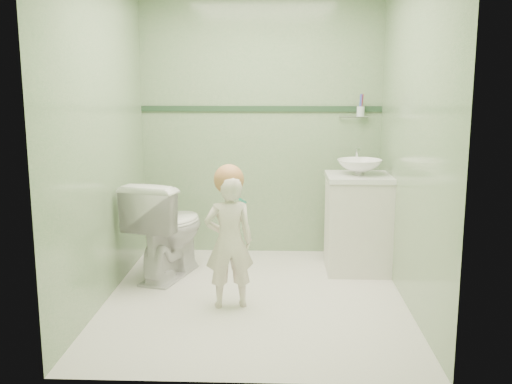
{
  "coord_description": "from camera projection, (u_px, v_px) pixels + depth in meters",
  "views": [
    {
      "loc": [
        0.17,
        -4.13,
        1.59
      ],
      "look_at": [
        0.0,
        0.15,
        0.78
      ],
      "focal_mm": 40.92,
      "sensor_mm": 36.0,
      "label": 1
    }
  ],
  "objects": [
    {
      "name": "toilet",
      "position": [
        168.0,
        228.0,
        4.79
      ],
      "size": [
        0.66,
        0.9,
        0.81
      ],
      "primitive_type": "imported",
      "rotation": [
        0.0,
        0.0,
        2.85
      ],
      "color": "white",
      "rests_on": "ground"
    },
    {
      "name": "faucet",
      "position": [
        357.0,
        155.0,
        5.01
      ],
      "size": [
        0.03,
        0.13,
        0.18
      ],
      "color": "silver",
      "rests_on": "counter"
    },
    {
      "name": "trim_stripe",
      "position": [
        261.0,
        109.0,
        5.32
      ],
      "size": [
        2.2,
        0.02,
        0.05
      ],
      "primitive_type": "cube",
      "color": "#26442B",
      "rests_on": "room_shell"
    },
    {
      "name": "counter",
      "position": [
        359.0,
        177.0,
        4.86
      ],
      "size": [
        0.54,
        0.52,
        0.04
      ],
      "primitive_type": "cube",
      "color": "white",
      "rests_on": "vanity"
    },
    {
      "name": "basin",
      "position": [
        359.0,
        167.0,
        4.85
      ],
      "size": [
        0.37,
        0.37,
        0.13
      ],
      "primitive_type": "imported",
      "color": "white",
      "rests_on": "counter"
    },
    {
      "name": "vanity",
      "position": [
        358.0,
        225.0,
        4.94
      ],
      "size": [
        0.52,
        0.5,
        0.8
      ],
      "primitive_type": "cube",
      "color": "white",
      "rests_on": "ground"
    },
    {
      "name": "hair_cap",
      "position": [
        229.0,
        179.0,
        4.06
      ],
      "size": [
        0.21,
        0.21,
        0.21
      ],
      "primitive_type": "sphere",
      "color": "#BE7C4A",
      "rests_on": "toddler"
    },
    {
      "name": "room_shell",
      "position": [
        255.0,
        138.0,
        4.13
      ],
      "size": [
        2.5,
        2.54,
        2.4
      ],
      "color": "#7DA575",
      "rests_on": "ground"
    },
    {
      "name": "teal_toothbrush",
      "position": [
        242.0,
        200.0,
        3.95
      ],
      "size": [
        0.11,
        0.14,
        0.08
      ],
      "color": "#159A7F",
      "rests_on": "toddler"
    },
    {
      "name": "cup_holder",
      "position": [
        360.0,
        111.0,
        5.24
      ],
      "size": [
        0.26,
        0.07,
        0.21
      ],
      "color": "silver",
      "rests_on": "room_shell"
    },
    {
      "name": "ground",
      "position": [
        255.0,
        298.0,
        4.36
      ],
      "size": [
        2.5,
        2.5,
        0.0
      ],
      "primitive_type": "plane",
      "color": "silver",
      "rests_on": "ground"
    },
    {
      "name": "toddler",
      "position": [
        229.0,
        242.0,
        4.12
      ],
      "size": [
        0.39,
        0.3,
        0.96
      ],
      "primitive_type": "imported",
      "rotation": [
        0.0,
        0.0,
        3.35
      ],
      "color": "white",
      "rests_on": "ground"
    }
  ]
}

